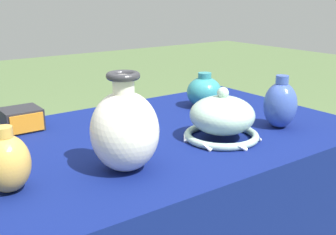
{
  "coord_description": "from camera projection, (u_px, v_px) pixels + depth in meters",
  "views": [
    {
      "loc": [
        -0.71,
        -1.03,
        1.2
      ],
      "look_at": [
        -0.05,
        -0.13,
        0.87
      ],
      "focal_mm": 45.0,
      "sensor_mm": 36.0,
      "label": 1
    }
  ],
  "objects": [
    {
      "name": "vase_tall_bulbous",
      "position": [
        125.0,
        129.0,
        1.02
      ],
      "size": [
        0.17,
        0.17,
        0.25
      ],
      "color": "white",
      "rests_on": "display_table"
    },
    {
      "name": "cup_wide_slate",
      "position": [
        124.0,
        108.0,
        1.46
      ],
      "size": [
        0.1,
        0.1,
        0.07
      ],
      "color": "slate",
      "rests_on": "display_table"
    },
    {
      "name": "display_table",
      "position": [
        162.0,
        158.0,
        1.32
      ],
      "size": [
        1.26,
        0.79,
        0.78
      ],
      "color": "olive",
      "rests_on": "ground_plane"
    },
    {
      "name": "mosaic_tile_box",
      "position": [
        21.0,
        119.0,
        1.34
      ],
      "size": [
        0.12,
        0.12,
        0.07
      ],
      "rotation": [
        0.0,
        0.0,
        -0.0
      ],
      "color": "#232328",
      "rests_on": "display_table"
    },
    {
      "name": "jar_round_teal",
      "position": [
        204.0,
        92.0,
        1.6
      ],
      "size": [
        0.13,
        0.13,
        0.13
      ],
      "color": "teal",
      "rests_on": "display_table"
    },
    {
      "name": "jar_round_cobalt",
      "position": [
        280.0,
        104.0,
        1.35
      ],
      "size": [
        0.11,
        0.11,
        0.17
      ],
      "color": "#3851A8",
      "rests_on": "display_table"
    },
    {
      "name": "jar_round_ochre",
      "position": [
        7.0,
        163.0,
        0.91
      ],
      "size": [
        0.1,
        0.1,
        0.15
      ],
      "color": "gold",
      "rests_on": "display_table"
    },
    {
      "name": "vase_dome_bell",
      "position": [
        222.0,
        119.0,
        1.25
      ],
      "size": [
        0.23,
        0.24,
        0.16
      ],
      "color": "#A8CCB7",
      "rests_on": "display_table"
    }
  ]
}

